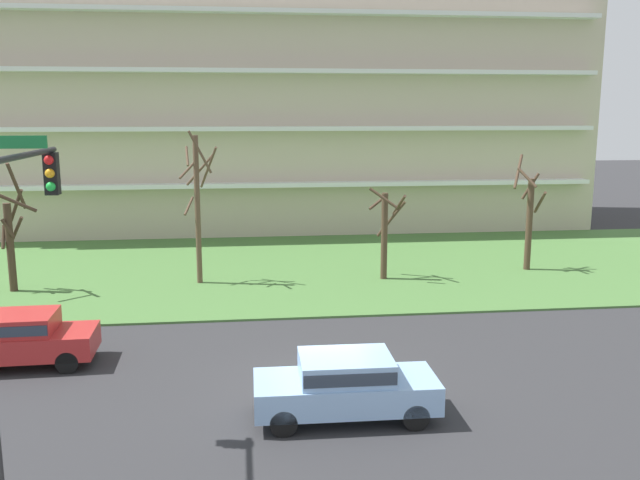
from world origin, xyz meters
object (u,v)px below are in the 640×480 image
Objects in this scene: tree_left at (198,202)px; sedan_blue_center_left at (346,384)px; traffic_signal_mast at (12,265)px; tree_right at (529,216)px; tree_far_left at (11,236)px; sedan_red_near_left at (17,337)px; tree_center at (385,230)px.

tree_left reaches higher than sedan_blue_center_left.
traffic_signal_mast is (-6.40, -3.08, 3.79)m from sedan_blue_center_left.
sedan_blue_center_left is (-10.72, -14.27, -1.69)m from tree_right.
traffic_signal_mast is at bearing -97.52° from tree_left.
tree_right is at bearing 3.43° from tree_far_left.
tree_left reaches higher than tree_far_left.
sedan_red_near_left is at bearing -153.59° from tree_right.
tree_right is 1.21× the size of sedan_blue_center_left.
sedan_blue_center_left is at bearing 151.87° from sedan_red_near_left.
tree_left reaches higher than tree_right.
traffic_signal_mast reaches higher than tree_center.
tree_right is 1.21× the size of sedan_red_near_left.
sedan_blue_center_left is 8.05m from traffic_signal_mast.
sedan_blue_center_left is at bearing -126.91° from tree_right.
tree_far_left is 0.78× the size of traffic_signal_mast.
sedan_red_near_left is 10.02m from sedan_blue_center_left.
tree_far_left is at bearing -178.61° from tree_center.
sedan_blue_center_left is 0.64× the size of traffic_signal_mast.
traffic_signal_mast reaches higher than sedan_blue_center_left.
tree_right is at bearing 2.87° from tree_left.
tree_right reaches higher than sedan_red_near_left.
sedan_blue_center_left is at bearing 25.65° from traffic_signal_mast.
traffic_signal_mast is at bearing -134.63° from tree_right.
tree_right is 24.46m from traffic_signal_mast.
sedan_red_near_left is at bearing 108.60° from traffic_signal_mast.
traffic_signal_mast is (-17.12, -17.34, 2.10)m from tree_right.
tree_far_left is 1.21× the size of sedan_red_near_left.
sedan_red_near_left is at bearing -145.40° from tree_center.
tree_right is (6.91, 0.96, 0.32)m from tree_center.
sedan_blue_center_left is (11.63, -12.93, -1.52)m from tree_far_left.
tree_far_left is 16.99m from traffic_signal_mast.
tree_far_left is 1.00× the size of tree_right.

